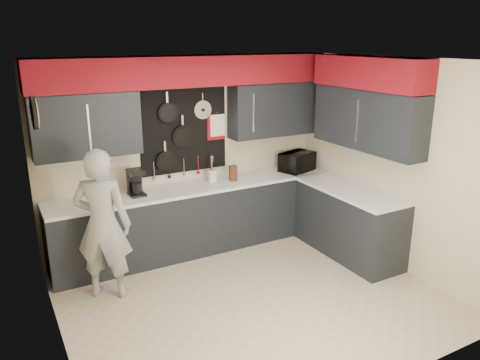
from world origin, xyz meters
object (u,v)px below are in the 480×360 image
microwave (297,162)px  knife_block (233,173)px  person (103,225)px  coffee_maker (136,182)px  utensil_crock (212,176)px

microwave → knife_block: (-1.05, 0.02, -0.03)m
person → coffee_maker: bearing=-100.4°
microwave → person: 3.03m
microwave → person: (-2.97, -0.55, -0.20)m
knife_block → utensil_crock: size_ratio=1.34×
utensil_crock → knife_block: bearing=-23.3°
knife_block → coffee_maker: (-1.35, 0.05, 0.07)m
microwave → knife_block: bearing=160.0°
knife_block → person: (-1.92, -0.57, -0.17)m
microwave → person: size_ratio=0.29×
microwave → utensil_crock: 1.32m
microwave → coffee_maker: 2.40m
knife_block → person: bearing=-149.9°
utensil_crock → coffee_maker: (-1.09, -0.06, 0.09)m
microwave → coffee_maker: size_ratio=1.50×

